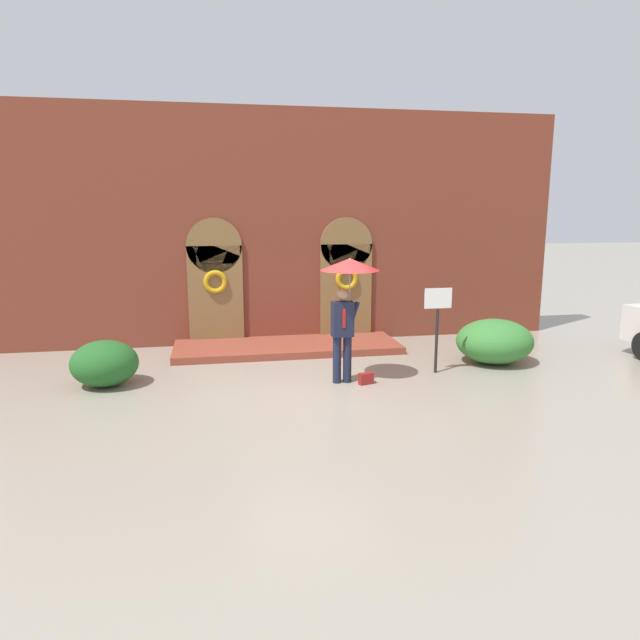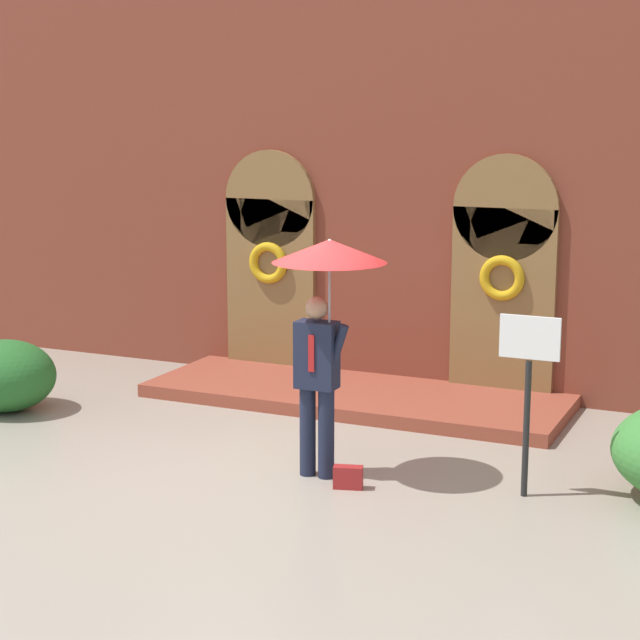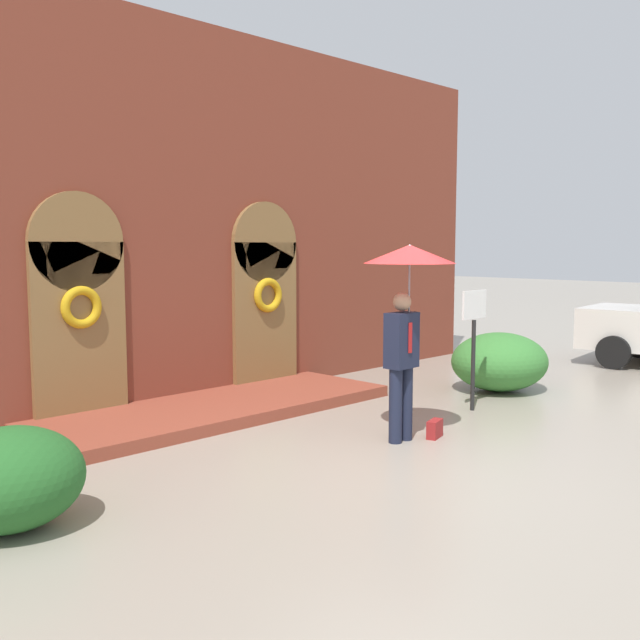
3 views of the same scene
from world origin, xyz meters
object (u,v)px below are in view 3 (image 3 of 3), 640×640
at_px(person_with_umbrella, 407,283).
at_px(shrub_right, 499,362).
at_px(handbag, 435,429).
at_px(shrub_left, 10,479).
at_px(sign_post, 474,330).

height_order(person_with_umbrella, shrub_right, person_with_umbrella).
relative_size(person_with_umbrella, handbag, 8.44).
relative_size(person_with_umbrella, shrub_left, 1.92).
xyz_separation_m(sign_post, shrub_right, (1.52, 0.48, -0.69)).
bearing_deg(person_with_umbrella, shrub_left, 172.23).
distance_m(shrub_left, shrub_right, 7.92).
relative_size(handbag, shrub_right, 0.17).
bearing_deg(person_with_umbrella, shrub_right, 12.80).
bearing_deg(person_with_umbrella, sign_post, 8.80).
relative_size(person_with_umbrella, sign_post, 1.37).
relative_size(sign_post, shrub_left, 1.40).
bearing_deg(sign_post, person_with_umbrella, -171.20).
height_order(shrub_left, shrub_right, shrub_right).
xyz_separation_m(sign_post, shrub_left, (-6.40, 0.32, -0.73)).
height_order(person_with_umbrella, shrub_left, person_with_umbrella).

